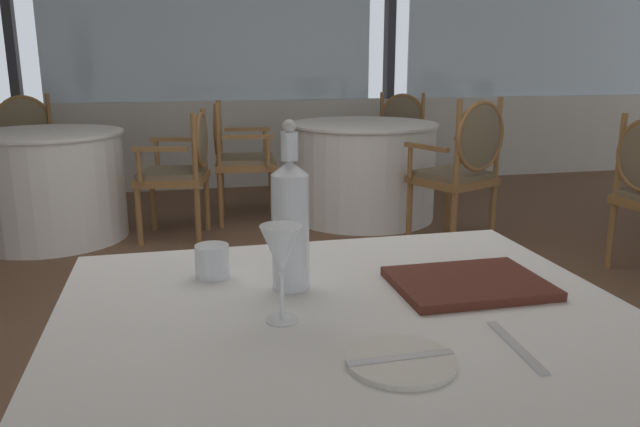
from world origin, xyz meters
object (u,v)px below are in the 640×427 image
(water_tumbler, at_px, (212,261))
(dining_chair_0_1, at_px, (28,145))
(wine_glass, at_px, (281,252))
(menu_book, at_px, (468,283))
(dining_chair_1_2, at_px, (398,135))
(side_plate, at_px, (401,361))
(dining_chair_1_0, at_px, (235,151))
(water_bottle, at_px, (290,222))
(dining_chair_0_0, at_px, (183,164))
(dining_chair_1_1, at_px, (464,162))

(water_tumbler, relative_size, dining_chair_0_1, 0.08)
(wine_glass, height_order, menu_book, wine_glass)
(menu_book, xyz_separation_m, dining_chair_1_2, (1.41, 4.33, -0.22))
(side_plate, bearing_deg, dining_chair_1_0, 88.67)
(wine_glass, bearing_deg, side_plate, -53.02)
(water_bottle, relative_size, dining_chair_0_0, 0.41)
(dining_chair_0_1, height_order, dining_chair_1_0, dining_chair_0_1)
(dining_chair_0_0, height_order, dining_chair_0_1, dining_chair_0_1)
(dining_chair_1_0, bearing_deg, water_bottle, -87.63)
(dining_chair_1_0, relative_size, dining_chair_1_1, 0.92)
(side_plate, bearing_deg, water_bottle, 106.40)
(dining_chair_1_0, bearing_deg, dining_chair_1_1, -30.19)
(side_plate, distance_m, menu_book, 0.40)
(dining_chair_0_0, bearing_deg, dining_chair_1_1, 172.36)
(side_plate, bearing_deg, menu_book, 48.20)
(water_bottle, xyz_separation_m, wine_glass, (-0.05, -0.17, -0.01))
(side_plate, relative_size, water_tumbler, 2.38)
(dining_chair_0_1, bearing_deg, dining_chair_1_0, 47.66)
(dining_chair_1_1, bearing_deg, side_plate, 128.04)
(wine_glass, bearing_deg, dining_chair_1_0, 86.07)
(dining_chair_0_0, xyz_separation_m, dining_chair_1_1, (1.82, -0.65, 0.05))
(menu_book, height_order, dining_chair_1_1, dining_chair_1_1)
(dining_chair_0_1, distance_m, dining_chair_1_2, 3.23)
(dining_chair_0_0, distance_m, dining_chair_1_1, 1.93)
(dining_chair_1_1, bearing_deg, dining_chair_0_0, 46.12)
(dining_chair_0_1, relative_size, dining_chair_1_2, 1.03)
(menu_book, height_order, dining_chair_1_2, dining_chair_1_2)
(dining_chair_0_1, bearing_deg, side_plate, 0.33)
(side_plate, height_order, dining_chair_0_0, dining_chair_0_0)
(menu_book, height_order, dining_chair_0_1, dining_chair_0_1)
(dining_chair_0_0, height_order, dining_chair_1_1, dining_chair_1_1)
(wine_glass, xyz_separation_m, dining_chair_1_1, (1.67, 2.66, -0.31))
(menu_book, relative_size, dining_chair_1_0, 0.35)
(menu_book, xyz_separation_m, dining_chair_0_0, (-0.58, 3.23, -0.24))
(water_tumbler, relative_size, menu_book, 0.24)
(wine_glass, relative_size, dining_chair_0_1, 0.20)
(water_bottle, bearing_deg, dining_chair_1_2, 67.06)
(menu_book, bearing_deg, dining_chair_1_2, 71.79)
(side_plate, distance_m, water_bottle, 0.43)
(dining_chair_0_1, relative_size, dining_chair_1_0, 1.04)
(water_bottle, distance_m, menu_book, 0.42)
(water_tumbler, distance_m, menu_book, 0.58)
(water_tumbler, xyz_separation_m, dining_chair_1_2, (1.96, 4.13, -0.25))
(water_bottle, bearing_deg, dining_chair_1_1, 56.92)
(dining_chair_0_1, distance_m, dining_chair_1_0, 1.79)
(dining_chair_1_1, bearing_deg, dining_chair_1_2, -29.86)
(dining_chair_1_1, bearing_deg, dining_chair_1_0, 29.81)
(dining_chair_0_1, xyz_separation_m, dining_chair_1_0, (1.64, -0.74, -0.00))
(wine_glass, height_order, dining_chair_1_1, dining_chair_1_1)
(side_plate, height_order, water_tumbler, water_tumbler)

